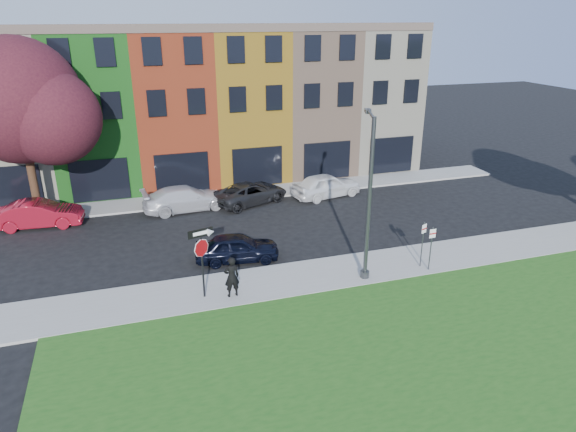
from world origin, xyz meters
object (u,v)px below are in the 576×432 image
object	(u,v)px
man	(232,277)
sedan_near	(237,248)
stop_sign	(201,249)
street_lamp	(369,199)

from	to	relation	value
man	sedan_near	world-z (taller)	man
stop_sign	man	bearing A→B (deg)	-28.48
stop_sign	street_lamp	distance (m)	7.27
stop_sign	street_lamp	size ratio (longest dim) A/B	0.43
stop_sign	man	distance (m)	1.72
sedan_near	street_lamp	xyz separation A→B (m)	(5.05, -3.36, 3.05)
street_lamp	stop_sign	bearing A→B (deg)	-162.84
man	sedan_near	size ratio (longest dim) A/B	0.43
man	street_lamp	world-z (taller)	street_lamp
man	street_lamp	xyz separation A→B (m)	(6.01, 0.03, 2.72)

